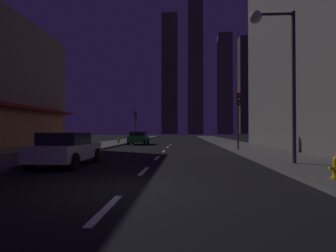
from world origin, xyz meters
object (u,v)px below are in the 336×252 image
car_parked_far (138,138)px  car_parked_near (66,149)px  traffic_light_far_left (135,119)px  street_lamp_right (274,48)px  traffic_light_near_right (238,108)px  fire_hydrant_far_left (118,140)px

car_parked_far → car_parked_near: bearing=-90.0°
traffic_light_far_left → street_lamp_right: size_ratio=0.64×
traffic_light_far_left → street_lamp_right: bearing=-69.0°
car_parked_near → traffic_light_near_right: size_ratio=1.01×
car_parked_near → street_lamp_right: (8.98, 0.27, 4.33)m
street_lamp_right → car_parked_far: bearing=115.0°
car_parked_near → street_lamp_right: size_ratio=0.64×
car_parked_far → street_lamp_right: street_lamp_right is taller
car_parked_near → traffic_light_far_left: 28.75m
car_parked_near → traffic_light_near_right: traffic_light_near_right is taller
car_parked_near → fire_hydrant_far_left: bearing=96.7°
traffic_light_near_right → car_parked_near: bearing=-135.3°
car_parked_near → fire_hydrant_far_left: 19.79m
car_parked_far → traffic_light_near_right: size_ratio=1.01×
car_parked_far → traffic_light_far_left: (-1.90, 9.06, 2.45)m
traffic_light_near_right → street_lamp_right: (-0.12, -8.73, 1.87)m
fire_hydrant_far_left → traffic_light_near_right: bearing=-43.1°
traffic_light_far_left → car_parked_near: bearing=-86.2°
car_parked_near → car_parked_far: (0.00, 19.52, 0.00)m
car_parked_near → traffic_light_far_left: size_ratio=1.01×
car_parked_far → street_lamp_right: (8.98, -19.25, 4.33)m
traffic_light_far_left → street_lamp_right: (10.88, -28.31, 1.87)m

